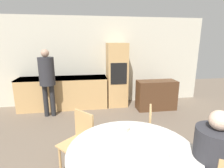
% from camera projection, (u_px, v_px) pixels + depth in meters
% --- Properties ---
extents(wall_back, '(6.41, 0.05, 2.60)m').
position_uv_depth(wall_back, '(101.00, 61.00, 5.32)').
color(wall_back, beige).
rests_on(wall_back, ground_plane).
extents(kitchen_counter, '(2.46, 0.60, 0.90)m').
position_uv_depth(kitchen_counter, '(64.00, 92.00, 5.02)').
color(kitchen_counter, tan).
rests_on(kitchen_counter, ground_plane).
extents(oven_unit, '(0.57, 0.59, 1.85)m').
position_uv_depth(oven_unit, '(117.00, 75.00, 5.15)').
color(oven_unit, tan).
rests_on(oven_unit, ground_plane).
extents(sideboard, '(1.10, 0.45, 0.83)m').
position_uv_depth(sideboard, '(156.00, 95.00, 4.95)').
color(sideboard, '#51331E').
rests_on(sideboard, ground_plane).
extents(dining_table, '(1.38, 1.38, 0.78)m').
position_uv_depth(dining_table, '(131.00, 167.00, 1.90)').
color(dining_table, '#51331E').
rests_on(dining_table, ground_plane).
extents(chair_far_left, '(0.57, 0.57, 0.90)m').
position_uv_depth(chair_far_left, '(80.00, 139.00, 2.56)').
color(chair_far_left, tan).
rests_on(chair_far_left, ground_plane).
extents(chair_far_right, '(0.52, 0.52, 0.90)m').
position_uv_depth(chair_far_right, '(143.00, 130.00, 2.80)').
color(chair_far_right, tan).
rests_on(chair_far_right, ground_plane).
extents(person_seated, '(0.40, 0.48, 1.27)m').
position_uv_depth(person_seated, '(215.00, 163.00, 1.72)').
color(person_seated, '#262628').
rests_on(person_seated, ground_plane).
extents(person_standing, '(0.38, 0.38, 1.71)m').
position_uv_depth(person_standing, '(47.00, 76.00, 4.32)').
color(person_standing, '#262628').
rests_on(person_standing, ground_plane).
extents(cup, '(0.06, 0.06, 0.08)m').
position_uv_depth(cup, '(173.00, 156.00, 1.69)').
color(cup, white).
rests_on(cup, dining_table).
extents(bowl_near, '(0.19, 0.19, 0.04)m').
position_uv_depth(bowl_near, '(121.00, 147.00, 1.86)').
color(bowl_near, silver).
rests_on(bowl_near, dining_table).
extents(bowl_centre, '(0.17, 0.17, 0.04)m').
position_uv_depth(bowl_centre, '(123.00, 129.00, 2.25)').
color(bowl_centre, beige).
rests_on(bowl_centre, dining_table).
extents(salt_shaker, '(0.03, 0.03, 0.09)m').
position_uv_depth(salt_shaker, '(144.00, 157.00, 1.67)').
color(salt_shaker, white).
rests_on(salt_shaker, dining_table).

